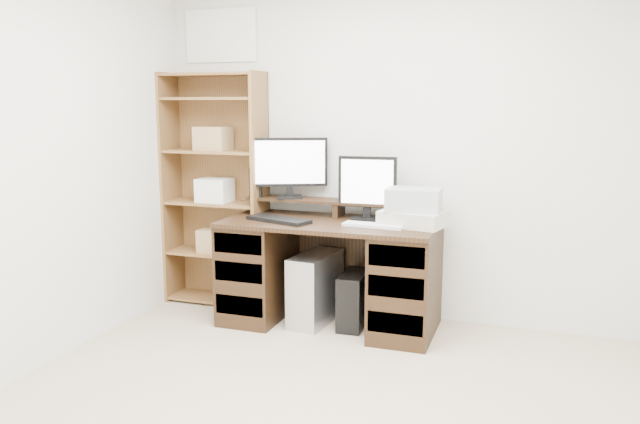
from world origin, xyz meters
The scene contains 14 objects.
room centered at (0.00, 0.00, 1.25)m, with size 3.54×4.04×2.54m.
desk centered at (-0.34, 1.64, 0.39)m, with size 1.50×0.70×0.75m.
riser_shelf centered at (-0.34, 1.85, 0.84)m, with size 1.40×0.22×0.12m.
monitor_wide centered at (-0.73, 1.84, 1.12)m, with size 0.53×0.26×0.45m.
monitor_small centered at (-0.11, 1.78, 0.99)m, with size 0.41×0.16×0.45m.
speaker centered at (-0.99, 1.81, 0.98)m, with size 0.09×0.09×0.22m, color black.
keyboard_black centered at (-0.68, 1.51, 0.76)m, with size 0.48×0.16×0.03m, color black.
keyboard_white centered at (-0.01, 1.55, 0.76)m, with size 0.41×0.12×0.02m, color silver.
mouse centered at (0.29, 1.53, 0.77)m, with size 0.09×0.06×0.04m, color white.
printer centered at (0.24, 1.67, 0.80)m, with size 0.41×0.31×0.10m, color #BCB5A4.
basket centered at (0.24, 1.67, 0.93)m, with size 0.35×0.25×0.15m, color #9EA5A9.
tower_silver centered at (-0.45, 1.64, 0.25)m, with size 0.22×0.50×0.50m, color #AEAFB5.
tower_black centered at (-0.17, 1.65, 0.19)m, with size 0.18×0.40×0.39m.
bookshelf centered at (-1.35, 1.86, 0.92)m, with size 0.80×0.30×1.80m.
Camera 1 is at (1.00, -2.43, 1.55)m, focal length 35.00 mm.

